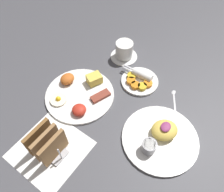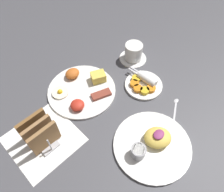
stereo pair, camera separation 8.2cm
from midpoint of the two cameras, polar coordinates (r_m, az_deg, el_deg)
ground_plane at (r=0.80m, az=0.69°, el=-5.58°), size 3.00×3.00×0.00m
napkin_flat at (r=0.78m, az=-14.64°, el=-11.10°), size 0.22×0.22×0.00m
plate_breakfast at (r=0.86m, az=-5.27°, el=1.68°), size 0.27×0.27×0.05m
plate_condiments at (r=0.89m, az=10.86°, el=2.94°), size 0.15×0.17×0.04m
plate_foreground at (r=0.76m, az=13.61°, el=-12.27°), size 0.26×0.26×0.06m
toast_rack at (r=0.74m, az=-15.44°, el=-9.42°), size 0.10×0.12×0.10m
coffee_cup at (r=0.98m, az=8.04°, el=11.00°), size 0.12×0.12×0.08m
teaspoon at (r=0.87m, az=18.90°, el=-2.98°), size 0.12×0.07×0.01m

